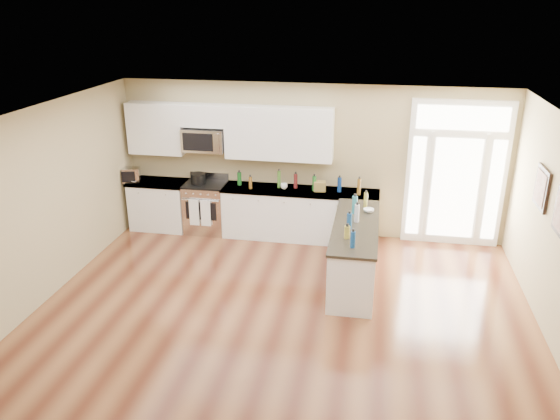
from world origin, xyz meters
name	(u,v)px	position (x,y,z in m)	size (l,w,h in m)	color
ground	(268,357)	(0.00, 0.00, 0.00)	(8.00, 8.00, 0.00)	#512617
room_shell	(267,231)	(0.00, 0.00, 1.71)	(8.00, 8.00, 8.00)	tan
back_cabinet_left	(160,206)	(-2.87, 3.69, 0.44)	(1.10, 0.66, 0.94)	white
back_cabinet_right	(300,216)	(-0.16, 3.69, 0.44)	(2.85, 0.66, 0.94)	white
peninsula_cabinet	(354,254)	(0.93, 2.24, 0.43)	(0.69, 2.32, 0.94)	white
upper_cabinet_left	(156,128)	(-2.88, 3.83, 1.93)	(1.04, 0.33, 0.95)	white
upper_cabinet_right	(279,133)	(-0.57, 3.83, 1.93)	(1.94, 0.33, 0.95)	white
upper_cabinet_short	(204,115)	(-1.95, 3.83, 2.20)	(0.82, 0.33, 0.40)	white
microwave	(204,140)	(-1.95, 3.80, 1.76)	(0.78, 0.41, 0.42)	silver
entry_door	(456,174)	(2.55, 3.95, 1.30)	(1.70, 0.10, 2.60)	white
wall_art_near	(542,188)	(3.47, 2.20, 1.70)	(0.05, 0.58, 0.58)	black
kitchen_range	(206,207)	(-1.94, 3.69, 0.48)	(0.76, 0.68, 1.08)	silver
stockpot	(198,178)	(-2.07, 3.67, 1.06)	(0.27, 0.27, 0.21)	black
toaster_oven	(131,175)	(-3.35, 3.59, 1.07)	(0.31, 0.25, 0.27)	silver
cardboard_box	(320,186)	(0.20, 3.70, 1.03)	(0.21, 0.15, 0.17)	olive
bowl_left	(133,181)	(-3.30, 3.56, 0.96)	(0.19, 0.19, 0.05)	white
bowl_peninsula	(369,210)	(1.10, 2.80, 0.97)	(0.17, 0.17, 0.05)	white
cup_counter	(284,186)	(-0.45, 3.69, 0.99)	(0.13, 0.13, 0.10)	white
counter_bottles	(324,198)	(0.36, 2.97, 1.07)	(2.41, 2.44, 0.32)	#19591E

